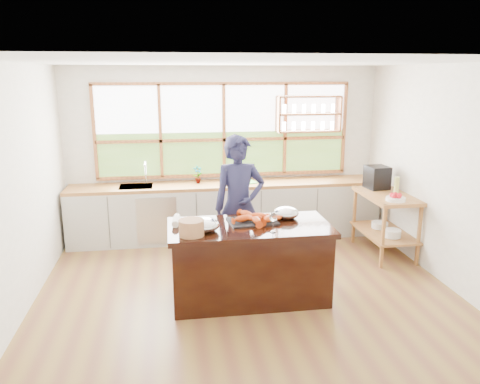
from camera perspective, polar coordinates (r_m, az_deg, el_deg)
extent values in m
plane|color=olive|center=(5.86, 0.78, -11.85)|extent=(5.00, 5.00, 0.00)
cube|color=white|center=(7.59, -1.97, 4.93)|extent=(5.00, 0.02, 2.70)
cube|color=white|center=(3.30, 7.33, -7.70)|extent=(5.00, 0.02, 2.70)
cube|color=white|center=(5.58, -25.41, 0.13)|extent=(0.02, 4.50, 2.70)
cube|color=white|center=(6.31, 23.85, 1.80)|extent=(0.02, 4.50, 2.70)
cube|color=white|center=(5.26, 0.89, 15.58)|extent=(5.00, 4.50, 0.02)
cube|color=#A85F33|center=(7.51, -1.97, 7.53)|extent=(4.05, 0.06, 1.50)
cube|color=white|center=(7.50, -2.01, 10.19)|extent=(3.98, 0.01, 0.75)
cube|color=#2E5718|center=(7.59, -1.97, 4.72)|extent=(3.98, 0.01, 0.70)
cube|color=#A85F33|center=(7.64, 8.41, 11.45)|extent=(1.00, 0.28, 0.03)
cube|color=#A85F33|center=(7.66, 8.34, 9.40)|extent=(1.00, 0.28, 0.03)
cube|color=#A85F33|center=(7.68, 8.26, 7.35)|extent=(1.00, 0.28, 0.03)
cube|color=#A85F33|center=(7.53, 4.64, 9.42)|extent=(0.03, 0.28, 0.55)
cube|color=#A85F33|center=(7.82, 11.90, 9.34)|extent=(0.03, 0.28, 0.55)
cube|color=#B9B8B0|center=(7.50, -1.64, -2.44)|extent=(4.90, 0.62, 0.85)
cube|color=silver|center=(7.15, -10.12, -3.47)|extent=(0.60, 0.01, 0.72)
cube|color=#9B6B38|center=(7.38, -1.66, 0.90)|extent=(4.90, 0.62, 0.05)
cube|color=silver|center=(7.36, -12.53, 0.09)|extent=(0.50, 0.42, 0.16)
cube|color=#9B6B38|center=(6.84, 20.98, -4.86)|extent=(0.04, 0.04, 0.90)
cube|color=#9B6B38|center=(7.68, 17.36, -2.51)|extent=(0.04, 0.04, 0.90)
cube|color=#9B6B38|center=(6.60, 17.03, -5.20)|extent=(0.04, 0.04, 0.90)
cube|color=#9B6B38|center=(7.47, 13.77, -2.73)|extent=(0.04, 0.04, 0.90)
cube|color=#9B6B38|center=(7.18, 17.13, -4.74)|extent=(0.62, 1.10, 0.03)
cube|color=#9B6B38|center=(7.02, 17.46, -0.45)|extent=(0.62, 1.10, 0.05)
cylinder|color=white|center=(6.95, 18.06, -4.85)|extent=(0.24, 0.24, 0.11)
cylinder|color=white|center=(7.29, 16.66, -3.92)|extent=(0.24, 0.24, 0.09)
cube|color=black|center=(5.51, 1.14, -8.83)|extent=(1.77, 0.82, 0.84)
cube|color=black|center=(5.34, 1.17, -4.39)|extent=(1.85, 0.90, 0.06)
imported|color=#1C1C3B|center=(6.01, -0.11, -1.76)|extent=(0.71, 0.50, 1.84)
imported|color=slate|center=(7.36, -5.19, 2.15)|extent=(0.17, 0.14, 0.28)
cube|color=#53C24A|center=(7.41, 0.30, 1.22)|extent=(0.46, 0.39, 0.01)
cube|color=black|center=(7.29, 16.37, 1.73)|extent=(0.33, 0.35, 0.34)
cylinder|color=#A8B455|center=(6.87, 18.53, 0.58)|extent=(0.07, 0.07, 0.29)
cylinder|color=white|center=(6.68, 18.44, -0.82)|extent=(0.26, 0.26, 0.05)
sphere|color=red|center=(6.69, 18.85, -0.39)|extent=(0.07, 0.07, 0.07)
sphere|color=red|center=(6.72, 18.41, -0.30)|extent=(0.07, 0.07, 0.07)
sphere|color=red|center=(6.68, 18.05, -0.36)|extent=(0.07, 0.07, 0.07)
sphere|color=red|center=(6.62, 18.28, -0.49)|extent=(0.07, 0.07, 0.07)
sphere|color=red|center=(6.63, 18.78, -0.51)|extent=(0.07, 0.07, 0.07)
cube|color=black|center=(5.46, 1.52, -3.57)|extent=(0.59, 0.45, 0.02)
ellipsoid|color=#CC4A02|center=(5.38, 0.36, -3.29)|extent=(0.23, 0.15, 0.08)
ellipsoid|color=#CC4A02|center=(5.47, 2.31, -2.97)|extent=(0.23, 0.14, 0.08)
ellipsoid|color=#CC4A02|center=(5.38, 3.60, -3.30)|extent=(0.21, 0.21, 0.08)
ellipsoid|color=#CC4A02|center=(5.55, 0.80, -2.73)|extent=(0.18, 0.23, 0.08)
ellipsoid|color=#CC4A02|center=(5.31, 2.00, -3.51)|extent=(0.11, 0.22, 0.08)
ellipsoid|color=silver|center=(5.14, -4.34, -4.04)|extent=(0.32, 0.32, 0.16)
ellipsoid|color=silver|center=(5.61, 5.65, -2.56)|extent=(0.30, 0.30, 0.14)
cylinder|color=white|center=(5.13, 4.03, -4.84)|extent=(0.06, 0.06, 0.01)
cylinder|color=white|center=(5.11, 4.05, -4.14)|extent=(0.01, 0.01, 0.13)
ellipsoid|color=white|center=(5.07, 4.07, -3.07)|extent=(0.08, 0.08, 0.10)
cylinder|color=#9D6843|center=(5.01, -5.94, -4.36)|extent=(0.27, 0.27, 0.17)
cylinder|color=white|center=(5.42, -7.79, -3.47)|extent=(0.11, 0.31, 0.08)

